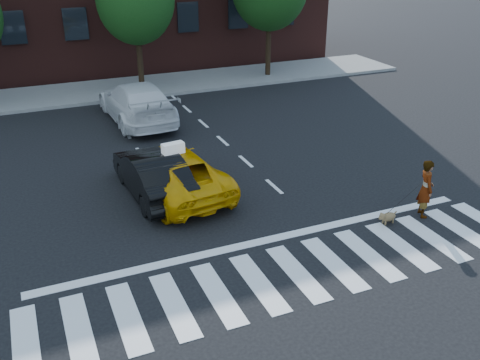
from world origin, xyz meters
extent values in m
plane|color=black|center=(0.00, 0.00, 0.00)|extent=(120.00, 120.00, 0.00)
cube|color=silver|center=(0.00, 0.00, 0.01)|extent=(13.00, 2.40, 0.01)
cube|color=silver|center=(0.00, 1.60, 0.01)|extent=(12.00, 0.30, 0.01)
cube|color=slate|center=(0.00, 17.50, 0.07)|extent=(30.00, 4.00, 0.15)
cylinder|color=black|center=(0.50, 17.00, 1.77)|extent=(0.28, 0.28, 3.55)
cylinder|color=black|center=(7.50, 17.00, 1.93)|extent=(0.28, 0.28, 3.85)
imported|color=#DB9804|center=(-1.40, 5.31, 0.67)|extent=(2.87, 5.08, 1.34)
imported|color=black|center=(-2.00, 5.36, 0.68)|extent=(1.66, 4.22, 1.37)
imported|color=silver|center=(-0.79, 12.45, 0.81)|extent=(2.53, 5.71, 1.63)
imported|color=#999999|center=(4.60, 1.10, 0.83)|extent=(0.60, 0.71, 1.67)
ellipsoid|color=olive|center=(3.43, 1.10, 0.20)|extent=(0.46, 0.26, 0.25)
sphere|color=olive|center=(3.21, 1.09, 0.26)|extent=(0.20, 0.20, 0.18)
sphere|color=olive|center=(3.14, 1.08, 0.23)|extent=(0.09, 0.09, 0.09)
cylinder|color=olive|center=(3.65, 1.11, 0.26)|extent=(0.13, 0.05, 0.11)
sphere|color=olive|center=(3.21, 1.15, 0.32)|extent=(0.07, 0.07, 0.07)
sphere|color=olive|center=(3.22, 1.03, 0.32)|extent=(0.07, 0.07, 0.07)
cylinder|color=olive|center=(3.30, 1.04, 0.06)|extent=(0.05, 0.05, 0.12)
cylinder|color=olive|center=(3.29, 1.15, 0.06)|extent=(0.05, 0.05, 0.12)
cylinder|color=olive|center=(3.56, 1.05, 0.06)|extent=(0.05, 0.05, 0.12)
cylinder|color=olive|center=(3.55, 1.16, 0.06)|extent=(0.05, 0.05, 0.12)
cube|color=white|center=(-1.40, 5.11, 1.50)|extent=(0.68, 0.37, 0.32)
camera|label=1|loc=(-5.35, -9.04, 7.26)|focal=40.00mm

